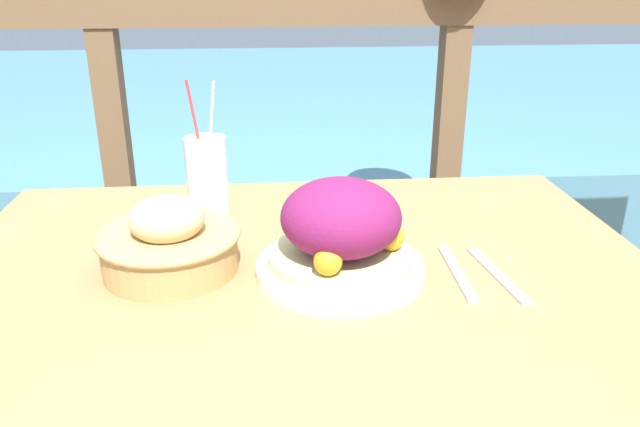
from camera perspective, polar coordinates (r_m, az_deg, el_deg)
patio_table at (r=1.02m, az=-1.57°, el=-9.84°), size 1.11×0.79×0.74m
railing_fence at (r=1.70m, az=-3.24°, el=8.91°), size 2.80×0.08×1.12m
sea_backdrop at (r=4.27m, az=-4.19°, el=8.79°), size 12.00×4.00×0.42m
salad_plate at (r=0.91m, az=1.92°, el=-2.02°), size 0.25×0.25×0.15m
drink_glass at (r=1.13m, az=-10.26°, el=3.09°), size 0.07×0.07×0.25m
bread_basket at (r=0.96m, az=-13.61°, el=-2.55°), size 0.22×0.22×0.12m
fork at (r=0.97m, az=12.42°, el=-5.22°), size 0.02×0.18×0.00m
knife at (r=0.97m, az=15.89°, el=-5.38°), size 0.04×0.18×0.00m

